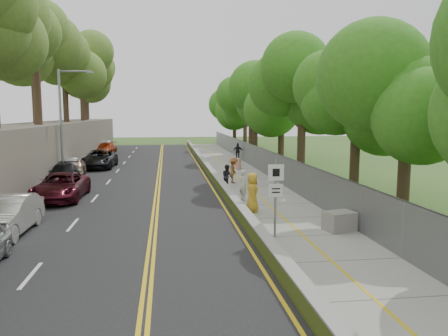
{
  "coord_description": "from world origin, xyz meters",
  "views": [
    {
      "loc": [
        -3.11,
        -19.2,
        4.87
      ],
      "look_at": [
        0.5,
        8.0,
        1.4
      ],
      "focal_mm": 35.0,
      "sensor_mm": 36.0,
      "label": 1
    }
  ],
  "objects": [
    {
      "name": "car_3",
      "position": [
        -10.18,
        11.88,
        0.7
      ],
      "size": [
        2.24,
        4.7,
        1.32
      ],
      "primitive_type": "imported",
      "rotation": [
        0.0,
        0.0,
        0.09
      ],
      "color": "black",
      "rests_on": "road"
    },
    {
      "name": "trees_embankment",
      "position": [
        -13.0,
        15.0,
        10.5
      ],
      "size": [
        6.4,
        66.0,
        13.0
      ],
      "primitive_type": null,
      "color": "olive",
      "rests_on": "rock_embankment"
    },
    {
      "name": "streetlight",
      "position": [
        -10.46,
        14.0,
        4.64
      ],
      "size": [
        2.52,
        0.22,
        8.0
      ],
      "color": "gray",
      "rests_on": "ground"
    },
    {
      "name": "trees_fenceside",
      "position": [
        7.0,
        15.0,
        7.0
      ],
      "size": [
        7.0,
        66.0,
        14.0
      ],
      "primitive_type": null,
      "color": "#3C8520",
      "rests_on": "ground"
    },
    {
      "name": "car_5",
      "position": [
        -10.6,
        15.05,
        0.73
      ],
      "size": [
        1.5,
        4.21,
        1.38
      ],
      "primitive_type": "imported",
      "rotation": [
        0.0,
        0.0,
        0.01
      ],
      "color": "#A2A4A9",
      "rests_on": "road"
    },
    {
      "name": "car_7",
      "position": [
        -10.18,
        33.59,
        0.71
      ],
      "size": [
        2.33,
        4.79,
        1.34
      ],
      "primitive_type": "imported",
      "rotation": [
        0.0,
        0.0,
        -0.1
      ],
      "color": "#9A2D0B",
      "rests_on": "road"
    },
    {
      "name": "construction_barrel",
      "position": [
        3.0,
        17.66,
        0.51
      ],
      "size": [
        0.56,
        0.56,
        0.91
      ],
      "primitive_type": "cylinder",
      "color": "#CB4125",
      "rests_on": "sidewalk"
    },
    {
      "name": "person_far",
      "position": [
        4.2,
        25.01,
        0.92
      ],
      "size": [
        1.08,
        0.59,
        1.74
      ],
      "primitive_type": "imported",
      "rotation": [
        0.0,
        0.0,
        2.97
      ],
      "color": "black",
      "rests_on": "sidewalk"
    },
    {
      "name": "signpost",
      "position": [
        1.05,
        -3.02,
        1.96
      ],
      "size": [
        0.62,
        0.09,
        3.1
      ],
      "color": "gray",
      "rests_on": "sidewalk"
    },
    {
      "name": "painter_2",
      "position": [
        0.75,
        8.33,
        0.81
      ],
      "size": [
        0.82,
        0.91,
        1.52
      ],
      "primitive_type": "imported",
      "rotation": [
        0.0,
        0.0,
        1.97
      ],
      "color": "black",
      "rests_on": "sidewalk"
    },
    {
      "name": "painter_3",
      "position": [
        1.45,
        10.21,
        0.93
      ],
      "size": [
        0.96,
        1.28,
        1.76
      ],
      "primitive_type": "imported",
      "rotation": [
        0.0,
        0.0,
        1.27
      ],
      "color": "brown",
      "rests_on": "sidewalk"
    },
    {
      "name": "car_2",
      "position": [
        -9.0,
        5.89,
        0.78
      ],
      "size": [
        2.53,
        5.35,
        1.48
      ],
      "primitive_type": "imported",
      "rotation": [
        0.0,
        0.0,
        -0.02
      ],
      "color": "#4D101E",
      "rests_on": "road"
    },
    {
      "name": "car_8",
      "position": [
        -10.6,
        36.18,
        0.83
      ],
      "size": [
        2.24,
        4.76,
        1.57
      ],
      "primitive_type": "imported",
      "rotation": [
        0.0,
        0.0,
        0.09
      ],
      "color": "white",
      "rests_on": "road"
    },
    {
      "name": "car_1",
      "position": [
        -9.47,
        -1.27,
        0.81
      ],
      "size": [
        1.73,
        4.71,
        1.54
      ],
      "primitive_type": "imported",
      "rotation": [
        0.0,
        0.0,
        -0.02
      ],
      "color": "beige",
      "rests_on": "road"
    },
    {
      "name": "painter_1",
      "position": [
        1.1,
        4.27,
        0.91
      ],
      "size": [
        0.57,
        0.72,
        1.72
      ],
      "primitive_type": "imported",
      "rotation": [
        0.0,
        0.0,
        1.86
      ],
      "color": "silver",
      "rests_on": "sidewalk"
    },
    {
      "name": "car_6",
      "position": [
        -9.0,
        20.16,
        0.83
      ],
      "size": [
        2.81,
        5.78,
        1.58
      ],
      "primitive_type": "imported",
      "rotation": [
        0.0,
        0.0,
        -0.03
      ],
      "color": "black",
      "rests_on": "road"
    },
    {
      "name": "concrete_block",
      "position": [
        3.93,
        -2.42,
        0.44
      ],
      "size": [
        1.35,
        1.13,
        0.79
      ],
      "primitive_type": "cube",
      "rotation": [
        0.0,
        0.0,
        0.24
      ],
      "color": "slate",
      "rests_on": "sidewalk"
    },
    {
      "name": "ground",
      "position": [
        0.0,
        0.0,
        0.0
      ],
      "size": [
        140.0,
        140.0,
        0.0
      ],
      "primitive_type": "plane",
      "color": "#33511E",
      "rests_on": "ground"
    },
    {
      "name": "painter_0",
      "position": [
        1.01,
        1.38,
        1.01
      ],
      "size": [
        0.66,
        0.97,
        1.93
      ],
      "primitive_type": "imported",
      "rotation": [
        0.0,
        0.0,
        1.52
      ],
      "color": "gold",
      "rests_on": "sidewalk"
    },
    {
      "name": "car_4",
      "position": [
        -10.2,
        15.07,
        0.76
      ],
      "size": [
        2.05,
        4.33,
        1.43
      ],
      "primitive_type": "imported",
      "rotation": [
        0.0,
        0.0,
        0.09
      ],
      "color": "tan",
      "rests_on": "road"
    },
    {
      "name": "rock_embankment",
      "position": [
        -13.5,
        15.0,
        2.0
      ],
      "size": [
        5.0,
        66.0,
        4.0
      ],
      "primitive_type": "cube",
      "color": "#595147",
      "rests_on": "ground"
    },
    {
      "name": "chainlink_fence",
      "position": [
        4.65,
        15.0,
        1.0
      ],
      "size": [
        0.04,
        66.0,
        2.0
      ],
      "primitive_type": "cube",
      "color": "slate",
      "rests_on": "ground"
    },
    {
      "name": "jersey_barrier",
      "position": [
        0.25,
        15.0,
        0.3
      ],
      "size": [
        0.42,
        66.0,
        0.6
      ],
      "primitive_type": "cube",
      "color": "#9CC92C",
      "rests_on": "ground"
    },
    {
      "name": "sidewalk",
      "position": [
        2.55,
        15.0,
        0.03
      ],
      "size": [
        4.2,
        66.0,
        0.05
      ],
      "primitive_type": "cube",
      "color": "gray",
      "rests_on": "ground"
    },
    {
      "name": "road",
      "position": [
        -5.4,
        15.0,
        0.02
      ],
      "size": [
        11.2,
        66.0,
        0.04
      ],
      "primitive_type": "cube",
      "color": "black",
      "rests_on": "ground"
    }
  ]
}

